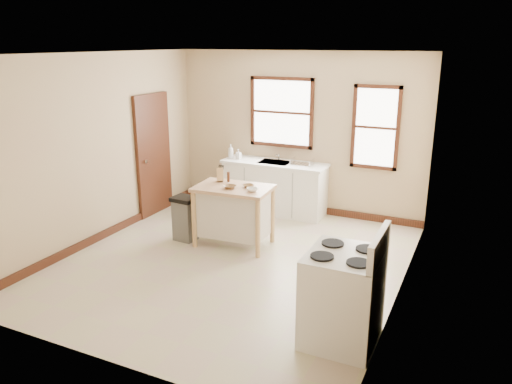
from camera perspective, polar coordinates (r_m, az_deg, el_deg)
floor at (r=7.02m, az=-2.74°, el=-7.96°), size 5.00×5.00×0.00m
ceiling at (r=6.37m, az=-3.10°, el=15.53°), size 5.00×5.00×0.00m
wall_back at (r=8.80m, az=4.78°, el=6.70°), size 4.50×0.04×2.80m
wall_left at (r=7.85m, az=-17.65°, el=4.71°), size 0.04×5.00×2.80m
wall_right at (r=5.88m, az=16.86°, el=0.86°), size 0.04×5.00×2.80m
window_main at (r=8.83m, az=2.94°, el=9.07°), size 1.17×0.06×1.22m
window_side at (r=8.38m, az=13.51°, el=7.17°), size 0.77×0.06×1.37m
door_left at (r=8.87m, az=-11.63°, el=4.19°), size 0.06×0.90×2.10m
baseboard_back at (r=9.10m, az=4.51°, el=-1.66°), size 4.50×0.04×0.12m
baseboard_left at (r=8.20m, az=-16.66°, el=-4.49°), size 0.04×5.00×0.12m
sink_counter at (r=8.85m, az=2.13°, el=0.55°), size 1.86×0.62×0.92m
faucet at (r=8.87m, az=2.63°, el=4.38°), size 0.03×0.03×0.22m
soap_bottle_a at (r=8.98m, az=-2.90°, el=4.65°), size 0.13×0.13×0.25m
soap_bottle_b at (r=8.93m, az=-2.02°, el=4.34°), size 0.09×0.09×0.18m
dish_rack at (r=8.55m, az=5.28°, el=3.42°), size 0.43×0.38×0.09m
kitchen_island at (r=7.43m, az=-2.56°, el=-2.75°), size 1.15×0.77×0.91m
knife_block at (r=7.55m, az=-4.13°, el=1.96°), size 0.14×0.14×0.20m
pepper_grinder at (r=7.53m, az=-3.17°, el=1.74°), size 0.05×0.05×0.15m
bowl_a at (r=7.20m, az=-3.00°, el=0.58°), size 0.20×0.20×0.04m
bowl_b at (r=7.25m, az=-0.90°, el=0.70°), size 0.23×0.23×0.04m
bowl_c at (r=7.05m, az=-0.44°, el=0.26°), size 0.19×0.19×0.05m
trash_bin at (r=7.71m, az=-8.11°, el=-3.02°), size 0.38×0.33×0.69m
gas_stove at (r=5.13m, az=9.93°, el=-10.46°), size 0.77×0.78×1.23m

